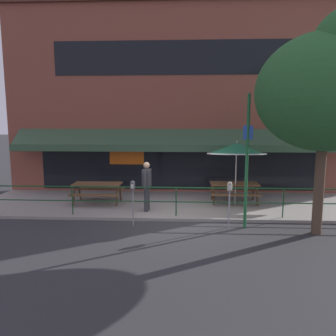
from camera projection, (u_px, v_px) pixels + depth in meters
The scene contains 12 objects.
ground_plane at pixel (176, 222), 10.48m from camera, with size 120.00×120.00×0.00m, color #2D2D30.
patio_deck at pixel (177, 204), 12.45m from camera, with size 15.00×4.00×0.10m, color gray.
restaurant_building at pixel (179, 100), 14.06m from camera, with size 15.00×1.60×8.24m.
patio_railing at pixel (176, 195), 10.66m from camera, with size 13.84×0.04×0.97m.
picnic_table_left at pixel (97, 187), 12.32m from camera, with size 1.80×1.42×0.76m.
picnic_table_centre at pixel (234, 187), 12.38m from camera, with size 1.80×1.42×0.76m.
patio_umbrella_centre at pixel (237, 149), 11.90m from camera, with size 2.14×2.14×2.38m.
pedestrian_walking at pixel (147, 184), 11.23m from camera, with size 0.30×0.61×1.71m.
parking_meter_near at pixel (133, 189), 9.88m from camera, with size 0.15×0.16×1.42m.
parking_meter_far at pixel (230, 191), 9.70m from camera, with size 0.15×0.16×1.42m.
street_sign_pole at pixel (247, 160), 9.63m from camera, with size 0.28×0.09×3.98m.
street_tree_curbside at pixel (331, 84), 8.71m from camera, with size 3.76×3.38×6.13m.
Camera 1 is at (0.24, -10.12, 3.24)m, focal length 35.00 mm.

